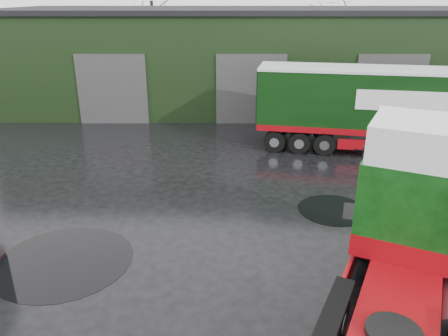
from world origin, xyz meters
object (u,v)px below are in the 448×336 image
at_px(warehouse, 246,56).
at_px(hero_tractor, 411,240).
at_px(lorry_right, 384,111).
at_px(tree_back_b, 330,35).
at_px(tree_back_a, 153,23).

relative_size(warehouse, hero_tractor, 4.58).
bearing_deg(hero_tractor, lorry_right, 99.86).
bearing_deg(hero_tractor, tree_back_b, 106.65).
bearing_deg(tree_back_a, hero_tractor, -72.35).
bearing_deg(tree_back_b, tree_back_a, 180.00).
bearing_deg(lorry_right, tree_back_b, -174.86).
distance_m(hero_tractor, lorry_right, 12.50).
relative_size(hero_tractor, lorry_right, 0.46).
bearing_deg(warehouse, lorry_right, -61.39).
height_order(lorry_right, tree_back_b, tree_back_b).
distance_m(warehouse, lorry_right, 12.58).
bearing_deg(tree_back_a, lorry_right, -56.31).
height_order(warehouse, tree_back_a, tree_back_a).
distance_m(warehouse, hero_tractor, 23.16).
distance_m(lorry_right, tree_back_a, 25.39).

